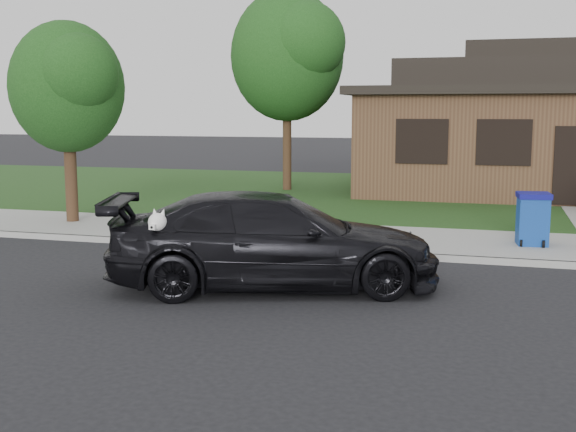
# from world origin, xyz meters

# --- Properties ---
(ground) EXTENTS (120.00, 120.00, 0.00)m
(ground) POSITION_xyz_m (0.00, 0.00, 0.00)
(ground) COLOR black
(ground) RESTS_ON ground
(sidewalk) EXTENTS (60.00, 3.00, 0.12)m
(sidewalk) POSITION_xyz_m (0.00, 5.00, 0.06)
(sidewalk) COLOR gray
(sidewalk) RESTS_ON ground
(curb) EXTENTS (60.00, 0.12, 0.12)m
(curb) POSITION_xyz_m (0.00, 3.50, 0.06)
(curb) COLOR gray
(curb) RESTS_ON ground
(lawn) EXTENTS (60.00, 13.00, 0.13)m
(lawn) POSITION_xyz_m (0.00, 13.00, 0.07)
(lawn) COLOR #193814
(lawn) RESTS_ON ground
(sedan) EXTENTS (5.40, 3.48, 1.45)m
(sedan) POSITION_xyz_m (-1.23, 0.85, 0.73)
(sedan) COLOR black
(sedan) RESTS_ON ground
(recycling_bin) EXTENTS (0.66, 0.68, 1.01)m
(recycling_bin) POSITION_xyz_m (2.73, 4.99, 0.63)
(recycling_bin) COLOR navy
(recycling_bin) RESTS_ON sidewalk
(house) EXTENTS (12.60, 8.60, 4.65)m
(house) POSITION_xyz_m (4.00, 15.00, 2.13)
(house) COLOR #422B1C
(house) RESTS_ON ground
(tree_0) EXTENTS (3.78, 3.60, 6.34)m
(tree_0) POSITION_xyz_m (-4.34, 12.88, 4.48)
(tree_0) COLOR #332114
(tree_0) RESTS_ON ground
(tree_2) EXTENTS (2.73, 2.60, 4.59)m
(tree_2) POSITION_xyz_m (-7.38, 5.11, 3.27)
(tree_2) COLOR #332114
(tree_2) RESTS_ON ground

